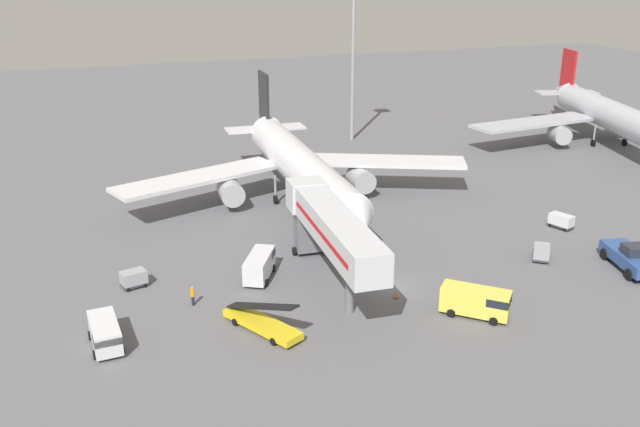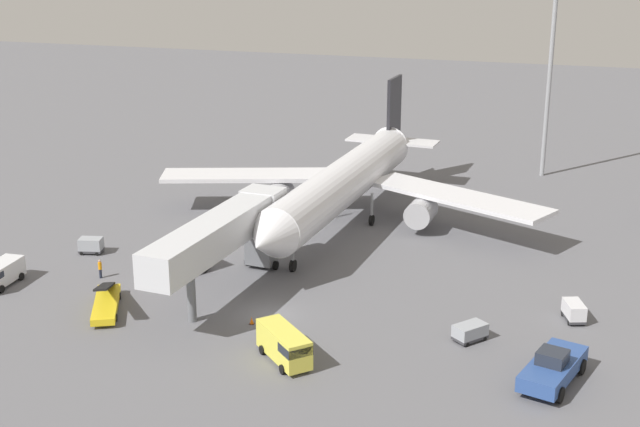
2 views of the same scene
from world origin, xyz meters
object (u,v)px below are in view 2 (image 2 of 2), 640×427
service_van_mid_right (285,344)px  baggage_cart_rear_right (91,245)px  baggage_cart_far_left (574,311)px  ground_crew_worker_foreground (100,268)px  belt_loader_truck (106,302)px  apron_light_mast (553,37)px  airplane_at_gate (347,181)px  jet_bridge (225,233)px  baggage_cart_near_right (470,331)px  safety_cone_alpha (252,321)px  service_van_far_right (185,260)px  pushback_tug (553,367)px

service_van_mid_right → baggage_cart_rear_right: size_ratio=2.17×
baggage_cart_far_left → ground_crew_worker_foreground: bearing=-175.1°
belt_loader_truck → baggage_cart_far_left: (36.08, 9.54, 0.06)m
baggage_cart_far_left → apron_light_mast: 46.98m
service_van_mid_right → baggage_cart_rear_right: bearing=148.8°
baggage_cart_rear_right → airplane_at_gate: bearing=37.5°
baggage_cart_far_left → ground_crew_worker_foreground: ground_crew_worker_foreground is taller
jet_bridge → baggage_cart_near_right: bearing=-7.2°
baggage_cart_far_left → safety_cone_alpha: size_ratio=4.65×
baggage_cart_rear_right → service_van_mid_right: bearing=-31.2°
baggage_cart_far_left → safety_cone_alpha: (-23.93, -8.30, -0.55)m
baggage_cart_near_right → safety_cone_alpha: (-16.68, -2.26, -0.45)m
belt_loader_truck → apron_light_mast: 63.52m
service_van_far_right → safety_cone_alpha: bearing=-39.7°
airplane_at_gate → safety_cone_alpha: airplane_at_gate is taller
baggage_cart_near_right → baggage_cart_far_left: 9.44m
baggage_cart_near_right → ground_crew_worker_foreground: (-33.02, 2.59, 0.17)m
belt_loader_truck → baggage_cart_rear_right: size_ratio=3.04×
airplane_at_gate → service_van_mid_right: bearing=-82.0°
pushback_tug → airplane_at_gate: bearing=128.5°
jet_bridge → baggage_cart_near_right: 21.59m
airplane_at_gate → ground_crew_worker_foreground: size_ratio=25.49×
jet_bridge → apron_light_mast: 53.54m
airplane_at_gate → baggage_cart_rear_right: 26.44m
pushback_tug → baggage_cart_near_right: pushback_tug is taller
pushback_tug → safety_cone_alpha: pushback_tug is taller
safety_cone_alpha → apron_light_mast: bearing=70.5°
service_van_mid_right → service_van_far_right: size_ratio=0.99×
pushback_tug → ground_crew_worker_foreground: bearing=169.4°
airplane_at_gate → baggage_cart_rear_right: bearing=-142.5°
pushback_tug → belt_loader_truck: belt_loader_truck is taller
airplane_at_gate → baggage_cart_rear_right: size_ratio=18.25×
service_van_far_right → service_van_mid_right: bearing=-42.7°
baggage_cart_rear_right → safety_cone_alpha: 22.89m
belt_loader_truck → baggage_cart_near_right: (28.82, 3.49, -0.04)m
service_van_mid_right → baggage_cart_far_left: 23.53m
belt_loader_truck → service_van_far_right: size_ratio=1.38×
service_van_far_right → airplane_at_gate: bearing=61.2°
jet_bridge → ground_crew_worker_foreground: bearing=-179.8°
service_van_mid_right → jet_bridge: bearing=131.4°
belt_loader_truck → service_van_far_right: bearing=74.9°
baggage_cart_rear_right → baggage_cart_far_left: baggage_cart_far_left is taller
airplane_at_gate → apron_light_mast: apron_light_mast is taller
ground_crew_worker_foreground → baggage_cart_rear_right: bearing=128.5°
baggage_cart_near_right → baggage_cart_rear_right: bearing=168.1°
ground_crew_worker_foreground → apron_light_mast: 60.78m
pushback_tug → belt_loader_truck: 35.12m
airplane_at_gate → service_van_mid_right: (4.40, -31.16, -3.34)m
belt_loader_truck → baggage_cart_near_right: 29.03m
pushback_tug → service_van_far_right: 34.25m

